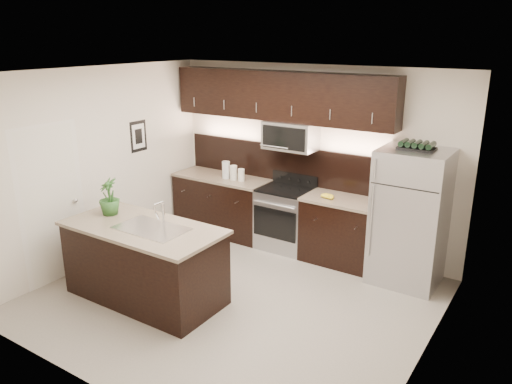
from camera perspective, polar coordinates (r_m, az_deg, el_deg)
ground at (r=6.26m, az=-2.59°, el=-12.06°), size 4.50×4.50×0.00m
room_walls at (r=5.65m, az=-3.96°, el=3.22°), size 4.52×4.02×2.71m
counter_run at (r=7.57m, az=2.01°, el=-2.70°), size 3.51×0.65×0.94m
upper_fixtures at (r=7.28m, az=2.94°, el=10.04°), size 3.49×0.40×1.66m
island at (r=6.21m, az=-12.59°, el=-7.84°), size 1.96×0.96×0.94m
sink_faucet at (r=5.93m, az=-11.81°, el=-3.94°), size 0.84×0.50×0.28m
refrigerator at (r=6.62m, az=17.17°, el=-2.78°), size 0.85×0.76×1.76m
wine_rack at (r=6.37m, az=17.92°, el=5.06°), size 0.43×0.27×0.10m
plant at (r=6.44m, az=-16.44°, el=-0.51°), size 0.33×0.33×0.46m
canisters at (r=7.74m, az=-2.79°, el=2.32°), size 0.40×0.12×0.27m
french_press at (r=6.69m, az=13.84°, el=-0.62°), size 0.11×0.11×0.33m
bananas at (r=6.95m, az=7.92°, el=-0.36°), size 0.23×0.19×0.06m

